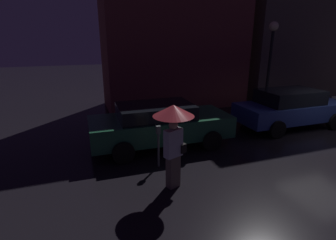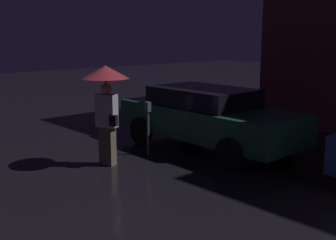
% 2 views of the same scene
% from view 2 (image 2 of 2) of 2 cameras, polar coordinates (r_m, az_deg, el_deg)
% --- Properties ---
extents(parked_car_green, '(4.64, 2.03, 1.44)m').
position_cam_2_polar(parked_car_green, '(10.07, 5.35, 0.52)').
color(parked_car_green, '#1E5638').
rests_on(parked_car_green, ground).
extents(pedestrian_with_umbrella, '(0.95, 0.95, 2.07)m').
position_cam_2_polar(pedestrian_with_umbrella, '(8.63, -8.39, 4.04)').
color(pedestrian_with_umbrella, '#66564C').
rests_on(pedestrian_with_umbrella, ground).
extents(parking_meter, '(0.12, 0.10, 1.21)m').
position_cam_2_polar(parking_meter, '(9.44, -2.75, -0.28)').
color(parking_meter, '#4C5154').
rests_on(parking_meter, ground).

